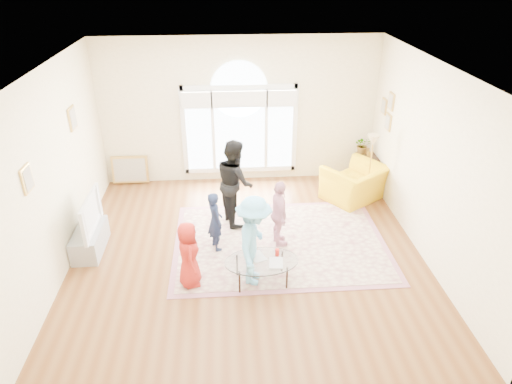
{
  "coord_description": "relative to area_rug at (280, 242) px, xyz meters",
  "views": [
    {
      "loc": [
        -0.33,
        -6.54,
        4.68
      ],
      "look_at": [
        0.17,
        0.3,
        1.05
      ],
      "focal_mm": 32.0,
      "sensor_mm": 36.0,
      "label": 1
    }
  ],
  "objects": [
    {
      "name": "ground",
      "position": [
        -0.6,
        -0.28,
        -0.01
      ],
      "size": [
        6.0,
        6.0,
        0.0
      ],
      "primitive_type": "plane",
      "color": "brown",
      "rests_on": "ground"
    },
    {
      "name": "room_shell",
      "position": [
        -0.59,
        2.55,
        1.56
      ],
      "size": [
        6.0,
        6.0,
        6.0
      ],
      "color": "#F7EAC2",
      "rests_on": "ground"
    },
    {
      "name": "area_rug",
      "position": [
        0.0,
        0.0,
        0.0
      ],
      "size": [
        3.6,
        2.6,
        0.02
      ],
      "primitive_type": "cube",
      "color": "beige",
      "rests_on": "ground"
    },
    {
      "name": "rug_border",
      "position": [
        -0.0,
        -0.0,
        -0.0
      ],
      "size": [
        3.8,
        2.8,
        0.01
      ],
      "primitive_type": "cube",
      "color": "#985E6E",
      "rests_on": "ground"
    },
    {
      "name": "tv_console",
      "position": [
        -3.35,
        0.02,
        0.2
      ],
      "size": [
        0.45,
        1.0,
        0.42
      ],
      "primitive_type": "cube",
      "color": "#93969B",
      "rests_on": "ground"
    },
    {
      "name": "television",
      "position": [
        -3.34,
        0.02,
        0.73
      ],
      "size": [
        0.17,
        1.1,
        0.64
      ],
      "color": "black",
      "rests_on": "tv_console"
    },
    {
      "name": "coffee_table",
      "position": [
        -0.43,
        -1.09,
        0.39
      ],
      "size": [
        1.2,
        0.8,
        0.54
      ],
      "rotation": [
        0.0,
        0.0,
        0.06
      ],
      "color": "silver",
      "rests_on": "ground"
    },
    {
      "name": "armchair",
      "position": [
        1.75,
        1.53,
        0.37
      ],
      "size": [
        1.54,
        1.5,
        0.76
      ],
      "primitive_type": "imported",
      "rotation": [
        0.0,
        0.0,
        3.74
      ],
      "color": "yellow",
      "rests_on": "ground"
    },
    {
      "name": "side_cabinet",
      "position": [
        2.18,
        2.18,
        0.34
      ],
      "size": [
        0.4,
        0.5,
        0.7
      ],
      "primitive_type": "cube",
      "color": "black",
      "rests_on": "ground"
    },
    {
      "name": "floor_lamp",
      "position": [
        1.97,
        1.35,
        1.27
      ],
      "size": [
        0.27,
        0.27,
        1.51
      ],
      "color": "black",
      "rests_on": "ground"
    },
    {
      "name": "plant_pedestal",
      "position": [
        2.1,
        2.34,
        0.34
      ],
      "size": [
        0.2,
        0.2,
        0.7
      ],
      "primitive_type": "cylinder",
      "color": "white",
      "rests_on": "ground"
    },
    {
      "name": "potted_plant",
      "position": [
        2.1,
        2.34,
        0.89
      ],
      "size": [
        0.38,
        0.34,
        0.4
      ],
      "primitive_type": "imported",
      "rotation": [
        0.0,
        0.0,
        -0.07
      ],
      "color": "#33722D",
      "rests_on": "plant_pedestal"
    },
    {
      "name": "leaning_picture",
      "position": [
        -3.08,
        2.62,
        -0.01
      ],
      "size": [
        0.8,
        0.14,
        0.62
      ],
      "primitive_type": "cube",
      "rotation": [
        -0.14,
        0.0,
        0.0
      ],
      "color": "tan",
      "rests_on": "ground"
    },
    {
      "name": "child_red",
      "position": [
        -1.55,
        -1.05,
        0.56
      ],
      "size": [
        0.44,
        0.59,
        1.1
      ],
      "primitive_type": "imported",
      "rotation": [
        0.0,
        0.0,
        1.75
      ],
      "color": "#AD2219",
      "rests_on": "area_rug"
    },
    {
      "name": "child_navy",
      "position": [
        -1.15,
        -0.09,
        0.56
      ],
      "size": [
        0.39,
        0.47,
        1.09
      ],
      "primitive_type": "imported",
      "rotation": [
        0.0,
        0.0,
        1.93
      ],
      "color": "#17203A",
      "rests_on": "area_rug"
    },
    {
      "name": "child_black",
      "position": [
        -0.78,
        0.82,
        0.84
      ],
      "size": [
        0.83,
        0.95,
        1.66
      ],
      "primitive_type": "imported",
      "rotation": [
        0.0,
        0.0,
        1.85
      ],
      "color": "black",
      "rests_on": "area_rug"
    },
    {
      "name": "child_pink",
      "position": [
        -0.04,
        -0.05,
        0.62
      ],
      "size": [
        0.37,
        0.75,
        1.23
      ],
      "primitive_type": "imported",
      "rotation": [
        0.0,
        0.0,
        1.68
      ],
      "color": "pink",
      "rests_on": "area_rug"
    },
    {
      "name": "child_blue",
      "position": [
        -0.55,
        -1.05,
        0.76
      ],
      "size": [
        0.76,
        1.07,
        1.49
      ],
      "primitive_type": "imported",
      "rotation": [
        0.0,
        0.0,
        1.34
      ],
      "color": "#6ABFF0",
      "rests_on": "area_rug"
    }
  ]
}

